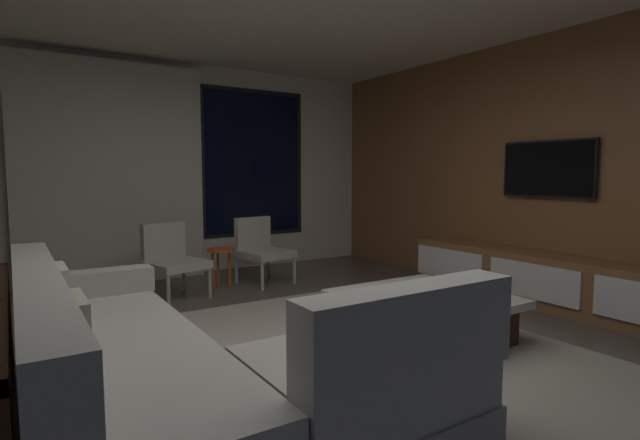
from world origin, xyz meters
TOP-DOWN VIEW (x-y plane):
  - floor at (0.00, 0.00)m, footprint 9.20×9.20m
  - back_wall_with_window at (-0.06, 3.62)m, footprint 6.60×0.30m
  - media_wall at (3.06, 0.00)m, footprint 0.12×7.80m
  - area_rug at (0.35, -0.10)m, footprint 3.20×3.80m
  - sectional_couch at (-0.90, -0.20)m, footprint 1.98×2.50m
  - coffee_table at (1.10, 0.07)m, footprint 1.16×1.16m
  - book_stack_on_coffee_table at (0.99, -0.05)m, footprint 0.27×0.19m
  - accent_chair_near_window at (0.92, 2.60)m, footprint 0.64×0.66m
  - accent_chair_by_curtain at (-0.18, 2.47)m, footprint 0.66×0.68m
  - side_stool at (0.40, 2.56)m, footprint 0.32×0.32m
  - media_console at (2.77, 0.05)m, footprint 0.46×3.10m
  - mounted_tv at (2.95, 0.25)m, footprint 0.05×0.97m

SIDE VIEW (x-z plane):
  - floor at x=0.00m, z-range 0.00..0.00m
  - area_rug at x=0.35m, z-range 0.00..0.01m
  - coffee_table at x=1.10m, z-range 0.01..0.37m
  - media_console at x=2.77m, z-range -0.01..0.51m
  - sectional_couch at x=-0.90m, z-range -0.12..0.70m
  - side_stool at x=0.40m, z-range 0.14..0.60m
  - book_stack_on_coffee_table at x=0.99m, z-range 0.36..0.48m
  - accent_chair_near_window at x=0.92m, z-range 0.04..0.82m
  - accent_chair_by_curtain at x=-0.18m, z-range 0.04..0.82m
  - back_wall_with_window at x=-0.06m, z-range -0.01..2.69m
  - media_wall at x=3.06m, z-range 0.00..2.70m
  - mounted_tv at x=2.95m, z-range 1.07..1.63m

